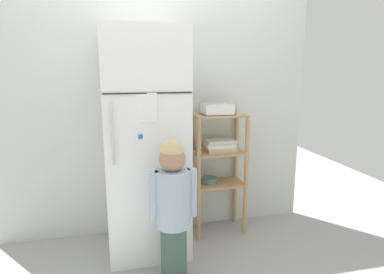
{
  "coord_description": "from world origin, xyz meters",
  "views": [
    {
      "loc": [
        -0.34,
        -2.48,
        1.43
      ],
      "look_at": [
        0.24,
        0.02,
        0.91
      ],
      "focal_mm": 30.83,
      "sensor_mm": 36.0,
      "label": 1
    }
  ],
  "objects_px": {
    "child_standing": "(173,198)",
    "pantry_shelf_unit": "(218,159)",
    "refrigerator": "(146,144)",
    "fruit_bin": "(216,110)"
  },
  "relations": [
    {
      "from": "child_standing",
      "to": "pantry_shelf_unit",
      "type": "xyz_separation_m",
      "value": [
        0.51,
        0.63,
        0.07
      ]
    },
    {
      "from": "refrigerator",
      "to": "fruit_bin",
      "type": "distance_m",
      "value": 0.67
    },
    {
      "from": "pantry_shelf_unit",
      "to": "fruit_bin",
      "type": "height_order",
      "value": "fruit_bin"
    },
    {
      "from": "child_standing",
      "to": "fruit_bin",
      "type": "relative_size",
      "value": 3.82
    },
    {
      "from": "pantry_shelf_unit",
      "to": "child_standing",
      "type": "bearing_deg",
      "value": -129.15
    },
    {
      "from": "pantry_shelf_unit",
      "to": "fruit_bin",
      "type": "xyz_separation_m",
      "value": [
        -0.03,
        -0.01,
        0.43
      ]
    },
    {
      "from": "refrigerator",
      "to": "pantry_shelf_unit",
      "type": "bearing_deg",
      "value": 13.28
    },
    {
      "from": "fruit_bin",
      "to": "refrigerator",
      "type": "bearing_deg",
      "value": -167.18
    },
    {
      "from": "child_standing",
      "to": "pantry_shelf_unit",
      "type": "height_order",
      "value": "pantry_shelf_unit"
    },
    {
      "from": "fruit_bin",
      "to": "pantry_shelf_unit",
      "type": "bearing_deg",
      "value": 22.05
    }
  ]
}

